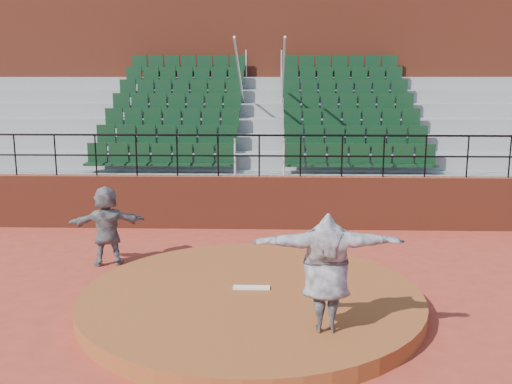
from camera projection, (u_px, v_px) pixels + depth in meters
ground at (251, 306)px, 9.24m from camera, size 90.00×90.00×0.00m
pitchers_mound at (251, 299)px, 9.22m from camera, size 5.50×5.50×0.25m
pitching_rubber at (252, 288)px, 9.34m from camera, size 0.60×0.15×0.03m
boundary_wall at (259, 202)px, 14.02m from camera, size 24.00×0.30×1.30m
wall_railing at (259, 146)px, 13.75m from camera, size 24.04×0.05×1.03m
seating_deck at (262, 152)px, 17.44m from camera, size 24.00×5.97×4.63m
press_box_facade at (265, 81)px, 20.91m from camera, size 24.00×3.00×7.10m
pitcher at (326, 272)px, 7.64m from camera, size 2.04×0.64×1.64m
fielder at (107, 225)px, 11.21m from camera, size 1.55×0.84×1.59m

